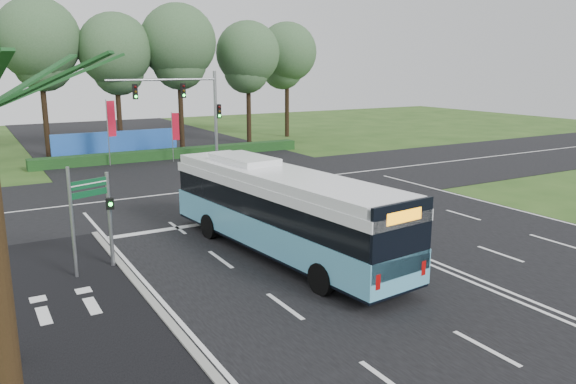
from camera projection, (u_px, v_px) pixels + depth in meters
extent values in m
plane|color=#284818|center=(357.00, 235.00, 24.95)|extent=(120.00, 120.00, 0.00)
cube|color=black|center=(357.00, 235.00, 24.95)|extent=(20.00, 120.00, 0.04)
cube|color=black|center=(241.00, 186.00, 35.07)|extent=(120.00, 14.00, 0.05)
cube|color=black|center=(74.00, 324.00, 16.29)|extent=(5.00, 18.00, 0.06)
cube|color=gray|center=(155.00, 306.00, 17.46)|extent=(0.25, 18.00, 0.12)
cube|color=#57A9CA|center=(281.00, 228.00, 22.11)|extent=(3.98, 12.93, 1.17)
cube|color=black|center=(281.00, 240.00, 22.23)|extent=(3.94, 12.86, 0.32)
cube|color=black|center=(281.00, 202.00, 21.88)|extent=(3.85, 12.73, 1.01)
cube|color=white|center=(281.00, 186.00, 21.74)|extent=(3.98, 12.93, 0.37)
cube|color=white|center=(281.00, 176.00, 21.66)|extent=(3.87, 12.42, 0.37)
cube|color=white|center=(244.00, 159.00, 23.67)|extent=(2.02, 3.34, 0.26)
cube|color=black|center=(402.00, 240.00, 16.91)|extent=(2.57, 0.39, 2.33)
cube|color=orange|center=(404.00, 216.00, 16.71)|extent=(1.48, 0.22, 0.37)
cylinder|color=black|center=(209.00, 226.00, 24.36)|extent=(0.41, 1.13, 1.10)
cylinder|color=black|center=(257.00, 217.00, 25.79)|extent=(0.41, 1.13, 1.10)
cylinder|color=black|center=(321.00, 279.00, 18.35)|extent=(0.41, 1.13, 1.10)
cylinder|color=black|center=(376.00, 264.00, 19.79)|extent=(0.41, 1.13, 1.10)
cylinder|color=gray|center=(110.00, 220.00, 20.65)|extent=(0.14, 0.14, 3.61)
cube|color=black|center=(110.00, 204.00, 20.36)|extent=(0.32, 0.24, 0.41)
sphere|color=#19F233|center=(111.00, 204.00, 20.27)|extent=(0.14, 0.14, 0.14)
cylinder|color=gray|center=(72.00, 224.00, 19.47)|extent=(0.12, 0.12, 4.02)
cube|color=#0C4523|center=(89.00, 184.00, 19.76)|extent=(1.43, 0.59, 0.30)
cube|color=#0C4523|center=(90.00, 193.00, 19.84)|extent=(1.43, 0.59, 0.22)
cube|color=white|center=(89.00, 184.00, 19.73)|extent=(1.32, 0.51, 0.04)
cylinder|color=gray|center=(108.00, 133.00, 41.64)|extent=(0.08, 0.08, 4.95)
cube|color=red|center=(111.00, 119.00, 41.68)|extent=(0.63, 0.27, 2.64)
cylinder|color=gray|center=(172.00, 137.00, 43.48)|extent=(0.06, 0.06, 3.90)
cube|color=red|center=(176.00, 127.00, 43.33)|extent=(0.49, 0.25, 2.08)
cylinder|color=gray|center=(216.00, 118.00, 42.45)|extent=(0.24, 0.24, 7.00)
cylinder|color=gray|center=(162.00, 80.00, 39.85)|extent=(8.00, 0.16, 0.16)
cube|color=black|center=(183.00, 91.00, 40.76)|extent=(0.32, 0.28, 1.05)
cube|color=black|center=(135.00, 92.00, 39.05)|extent=(0.32, 0.28, 1.05)
cube|color=black|center=(219.00, 111.00, 42.46)|extent=(0.32, 0.28, 1.05)
cube|color=#143714|center=(175.00, 154.00, 45.53)|extent=(22.00, 1.20, 0.80)
cube|color=blue|center=(117.00, 145.00, 45.52)|extent=(10.00, 0.30, 2.20)
cylinder|color=black|center=(44.00, 102.00, 45.46)|extent=(0.44, 0.44, 8.94)
sphere|color=#365833|center=(38.00, 39.00, 44.37)|extent=(6.59, 6.59, 6.59)
cylinder|color=black|center=(119.00, 105.00, 47.39)|extent=(0.44, 0.44, 8.24)
sphere|color=#365833|center=(115.00, 50.00, 46.39)|extent=(6.07, 6.07, 6.07)
cylinder|color=black|center=(181.00, 99.00, 49.56)|extent=(0.44, 0.44, 8.91)
sphere|color=#365833|center=(178.00, 42.00, 48.48)|extent=(6.57, 6.57, 6.57)
cylinder|color=black|center=(249.00, 101.00, 53.30)|extent=(0.44, 0.44, 8.09)
sphere|color=#365833|center=(248.00, 53.00, 52.32)|extent=(5.96, 5.96, 5.96)
cylinder|color=black|center=(287.00, 97.00, 58.85)|extent=(0.44, 0.44, 8.30)
sphere|color=#365833|center=(287.00, 52.00, 57.84)|extent=(6.12, 6.12, 6.12)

